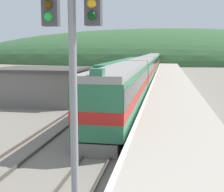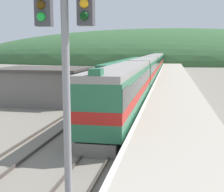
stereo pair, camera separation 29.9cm
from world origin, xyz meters
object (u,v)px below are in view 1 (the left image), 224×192
express_train_lead_car (123,89)px  carriage_third (150,64)px  carriage_fourth (154,60)px  carriage_second (143,71)px  signal_mast_main (73,58)px  siding_train (126,69)px

express_train_lead_car → carriage_third: 44.34m
carriage_fourth → carriage_second: bearing=-90.0°
carriage_fourth → signal_mast_main: (1.07, -83.96, 3.06)m
carriage_second → carriage_third: (0.00, 22.18, 0.00)m
carriage_second → carriage_fourth: (0.00, 44.37, 0.00)m
carriage_fourth → siding_train: size_ratio=0.49×
carriage_third → express_train_lead_car: bearing=-90.0°
carriage_second → carriage_fourth: same height
siding_train → express_train_lead_car: bearing=-83.1°
carriage_third → signal_mast_main: signal_mast_main is taller
express_train_lead_car → carriage_fourth: bearing=90.0°
express_train_lead_car → siding_train: size_ratio=0.48×
express_train_lead_car → carriage_second: 22.15m
carriage_second → carriage_third: bearing=90.0°
carriage_third → carriage_fourth: size_ratio=1.00×
express_train_lead_car → carriage_second: (0.00, 22.15, -0.01)m
carriage_second → carriage_fourth: size_ratio=1.00×
signal_mast_main → carriage_fourth: bearing=90.7°
carriage_third → siding_train: size_ratio=0.49×
carriage_second → signal_mast_main: 39.73m
siding_train → signal_mast_main: size_ratio=5.31×
carriage_third → signal_mast_main: 61.87m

